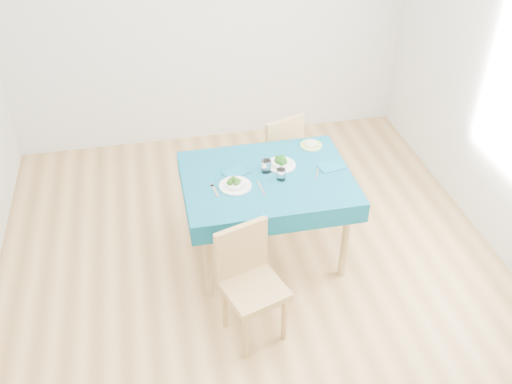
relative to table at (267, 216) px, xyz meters
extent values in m
cube|color=#A37944|center=(-0.15, -0.29, -0.39)|extent=(4.00, 4.50, 0.02)
cube|color=silver|center=(-0.15, 1.96, 0.97)|extent=(4.00, 0.02, 2.70)
cube|color=#094B64|center=(0.00, 0.00, 0.00)|extent=(1.26, 0.96, 0.76)
cube|color=#AA8750|center=(-0.27, -0.79, 0.10)|extent=(0.49, 0.51, 0.95)
cube|color=#AA8750|center=(0.25, 0.81, 0.09)|extent=(0.49, 0.51, 0.93)
cube|color=silver|center=(-0.41, -0.10, 0.38)|extent=(0.05, 0.16, 0.00)
cube|color=silver|center=(-0.08, -0.13, 0.38)|extent=(0.03, 0.19, 0.00)
cube|color=silver|center=(0.12, 0.14, 0.38)|extent=(0.04, 0.19, 0.00)
cube|color=silver|center=(0.39, -0.01, 0.38)|extent=(0.09, 0.18, 0.00)
cube|color=#0D556F|center=(-0.22, 0.09, 0.38)|extent=(0.22, 0.19, 0.01)
cube|color=#0D556F|center=(0.51, 0.02, 0.38)|extent=(0.21, 0.17, 0.01)
cylinder|color=white|center=(0.01, 0.07, 0.43)|extent=(0.07, 0.07, 0.10)
cylinder|color=white|center=(0.09, -0.05, 0.42)|extent=(0.07, 0.07, 0.09)
cylinder|color=#A7C761|center=(0.44, 0.35, 0.38)|extent=(0.18, 0.18, 0.01)
cube|color=beige|center=(0.44, 0.35, 0.39)|extent=(0.10, 0.10, 0.01)
camera|label=1|loc=(-0.80, -3.40, 2.82)|focal=40.00mm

